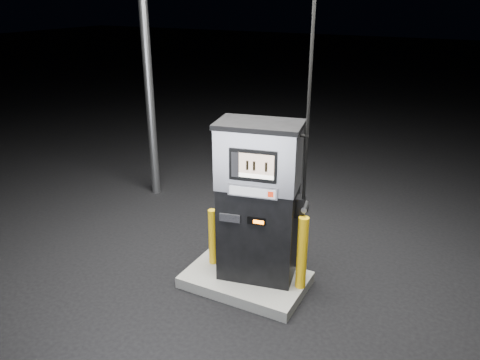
% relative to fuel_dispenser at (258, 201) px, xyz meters
% --- Properties ---
extents(ground, '(80.00, 80.00, 0.00)m').
position_rel_fuel_dispenser_xyz_m(ground, '(-0.13, -0.10, -1.23)').
color(ground, black).
rests_on(ground, ground).
extents(pump_island, '(1.60, 1.00, 0.15)m').
position_rel_fuel_dispenser_xyz_m(pump_island, '(-0.13, -0.10, -1.15)').
color(pump_island, slate).
rests_on(pump_island, ground).
extents(fuel_dispenser, '(1.21, 0.81, 4.35)m').
position_rel_fuel_dispenser_xyz_m(fuel_dispenser, '(0.00, 0.00, 0.00)').
color(fuel_dispenser, black).
rests_on(fuel_dispenser, pump_island).
extents(bollard_left, '(0.14, 0.14, 0.81)m').
position_rel_fuel_dispenser_xyz_m(bollard_left, '(-0.68, -0.03, -0.67)').
color(bollard_left, yellow).
rests_on(bollard_left, pump_island).
extents(bollard_right, '(0.17, 0.17, 0.99)m').
position_rel_fuel_dispenser_xyz_m(bollard_right, '(0.61, -0.00, -0.58)').
color(bollard_right, yellow).
rests_on(bollard_right, pump_island).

